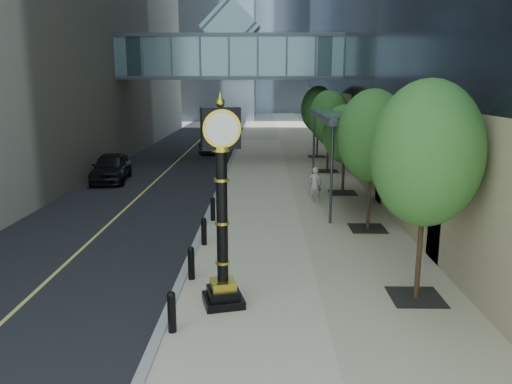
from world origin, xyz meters
TOP-DOWN VIEW (x-y plane):
  - ground at (0.00, 0.00)m, footprint 320.00×320.00m
  - road at (-7.00, 40.00)m, footprint 8.00×180.00m
  - sidewalk at (1.00, 40.00)m, footprint 8.00×180.00m
  - curb at (-3.00, 40.00)m, footprint 0.25×180.00m
  - skywalk at (-3.00, 28.00)m, footprint 17.00×4.20m
  - entrance_canopy at (3.48, 14.00)m, footprint 3.00×8.00m
  - bollard_row at (-2.70, 9.00)m, footprint 0.20×16.20m
  - street_trees at (3.60, 15.12)m, footprint 2.85×28.74m
  - street_clock at (-1.62, 2.51)m, footprint 1.23×1.23m
  - pedestrian at (1.93, 14.09)m, footprint 0.69×0.51m
  - car_near at (-9.61, 19.27)m, footprint 2.54×5.07m
  - car_far at (-4.73, 31.18)m, footprint 1.89×4.45m

SIDE VIEW (x-z plane):
  - ground at x=0.00m, z-range 0.00..0.00m
  - road at x=-7.00m, z-range 0.00..0.02m
  - sidewalk at x=1.00m, z-range 0.00..0.06m
  - curb at x=-3.00m, z-range 0.00..0.07m
  - bollard_row at x=-2.70m, z-range 0.06..0.96m
  - car_far at x=-4.73m, z-range 0.02..1.45m
  - car_near at x=-9.61m, z-range 0.02..1.68m
  - pedestrian at x=1.93m, z-range 0.06..1.77m
  - street_clock at x=-1.62m, z-range -0.30..5.07m
  - street_trees at x=3.60m, z-range 0.78..6.63m
  - entrance_canopy at x=3.48m, z-range 2.00..6.38m
  - skywalk at x=-3.00m, z-range 4.81..10.61m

